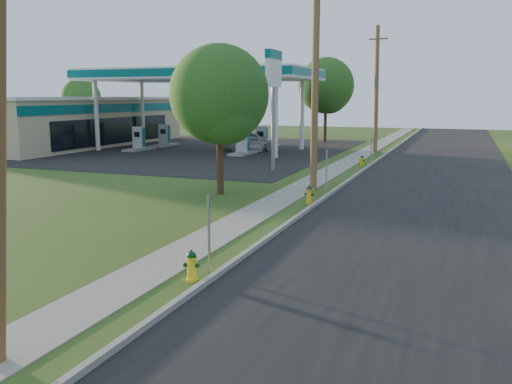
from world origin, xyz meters
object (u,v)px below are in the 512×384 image
fuel_pump_sw (165,138)px  hydrant_mid (309,195)px  utility_pole_mid (315,81)px  tree_lot (327,88)px  hydrant_near (192,266)px  tree_back (82,99)px  hydrant_far (362,161)px  utility_pole_far (376,89)px  tree_verge (221,98)px  fuel_pump_nw (139,141)px  car_silver (251,141)px  fuel_pump_se (262,141)px  price_pylon (274,76)px  fuel_pump_ne (243,145)px

fuel_pump_sw → hydrant_mid: fuel_pump_sw is taller
utility_pole_mid → fuel_pump_sw: bearing=136.5°
tree_lot → hydrant_near: bearing=-80.7°
tree_back → hydrant_far: size_ratio=9.27×
utility_pole_far → utility_pole_mid: bearing=-90.0°
utility_pole_far → hydrant_mid: utility_pole_far is taller
utility_pole_far → tree_verge: 20.99m
tree_lot → hydrant_mid: tree_lot is taller
hydrant_near → hydrant_mid: bearing=89.5°
fuel_pump_sw → hydrant_near: size_ratio=4.29×
fuel_pump_nw → car_silver: (8.42, 3.13, 0.07)m
hydrant_near → hydrant_far: size_ratio=1.12×
tree_back → utility_pole_mid: bearing=-36.2°
utility_pole_mid → tree_lot: 26.72m
fuel_pump_nw → hydrant_mid: bearing=-41.3°
fuel_pump_se → tree_lot: bearing=71.2°
fuel_pump_sw → price_pylon: (14.00, -11.50, 4.71)m
fuel_pump_ne → fuel_pump_se: bearing=90.0°
fuel_pump_sw → utility_pole_far: bearing=3.2°
tree_lot → fuel_pump_nw: bearing=-132.8°
fuel_pump_se → hydrant_mid: size_ratio=4.18×
utility_pole_mid → hydrant_mid: utility_pole_mid is taller
tree_verge → hydrant_mid: 5.70m
fuel_pump_se → car_silver: fuel_pump_se is taller
hydrant_mid → utility_pole_far: bearing=92.0°
fuel_pump_sw → fuel_pump_se: same height
tree_lot → hydrant_near: tree_lot is taller
tree_verge → hydrant_near: size_ratio=8.73×
fuel_pump_ne → hydrant_far: 10.03m
hydrant_far → fuel_pump_se: bearing=142.1°
fuel_pump_se → car_silver: size_ratio=0.69×
utility_pole_far → fuel_pump_nw: 19.03m
tree_lot → hydrant_near: (6.45, -39.41, -4.72)m
hydrant_mid → hydrant_far: (-0.19, 13.01, -0.05)m
car_silver → hydrant_near: bearing=178.5°
utility_pole_far → tree_verge: (-3.44, -20.70, -0.61)m
utility_pole_mid → hydrant_near: bearing=-87.2°
fuel_pump_sw → tree_lot: size_ratio=0.41×
tree_verge → tree_back: (-27.69, 25.51, -0.22)m
tree_back → tree_lot: bearing=7.3°
utility_pole_mid → car_silver: utility_pole_mid is taller
tree_back → hydrant_mid: bearing=-39.4°
hydrant_near → utility_pole_far: bearing=91.2°
fuel_pump_ne → price_pylon: bearing=-56.3°
car_silver → tree_verge: bearing=177.3°
price_pylon → tree_back: size_ratio=1.11×
hydrant_near → hydrant_mid: 9.96m
hydrant_near → hydrant_far: hydrant_near is taller
fuel_pump_nw → hydrant_mid: size_ratio=4.18×
price_pylon → fuel_pump_se: bearing=113.5°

